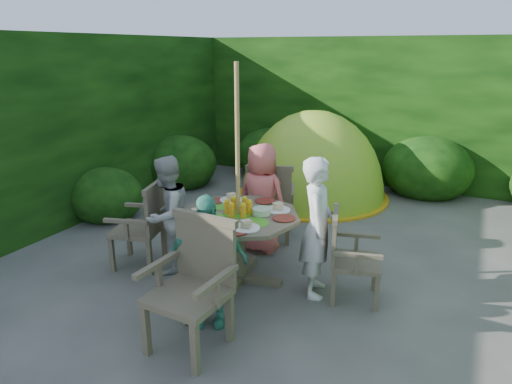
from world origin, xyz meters
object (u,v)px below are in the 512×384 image
at_px(garden_chair_back, 270,201).
at_px(garden_chair_front, 194,282).
at_px(child_left, 167,215).
at_px(child_back, 262,198).
at_px(patio_table, 239,225).
at_px(garden_chair_left, 144,224).
at_px(parasol_pole, 238,179).
at_px(garden_chair_right, 348,255).
at_px(dome_tent, 311,196).
at_px(child_front, 207,261).
at_px(child_right, 318,227).

bearing_deg(garden_chair_back, garden_chair_front, 78.32).
bearing_deg(child_left, garden_chair_back, 149.78).
bearing_deg(child_back, patio_table, 104.91).
bearing_deg(patio_table, garden_chair_left, -172.08).
bearing_deg(parasol_pole, garden_chair_front, -80.60).
xyz_separation_m(patio_table, garden_chair_left, (-1.09, -0.15, -0.13)).
relative_size(garden_chair_back, child_left, 0.76).
distance_m(garden_chair_right, dome_tent, 3.18).
distance_m(patio_table, garden_chair_back, 1.10).
relative_size(garden_chair_right, child_front, 0.71).
height_order(parasol_pole, child_left, parasol_pole).
xyz_separation_m(garden_chair_back, child_right, (0.94, -0.97, 0.17)).
bearing_deg(garden_chair_back, child_back, 74.95).
relative_size(garden_chair_front, child_left, 0.81).
bearing_deg(parasol_pole, child_left, -171.56).
distance_m(patio_table, garden_chair_front, 1.09).
bearing_deg(garden_chair_front, garden_chair_left, 147.00).
distance_m(parasol_pole, garden_chair_right, 1.28).
xyz_separation_m(patio_table, parasol_pole, (-0.00, -0.00, 0.48)).
bearing_deg(patio_table, child_front, -81.87).
height_order(garden_chair_right, garden_chair_left, garden_chair_left).
height_order(child_left, child_back, child_back).
bearing_deg(garden_chair_right, patio_table, 83.32).
bearing_deg(child_front, child_right, 26.31).
bearing_deg(garden_chair_front, parasol_pole, 102.57).
distance_m(garden_chair_right, child_front, 1.37).
height_order(garden_chair_right, child_right, child_right).
xyz_separation_m(garden_chair_front, child_back, (-0.30, 1.87, 0.10)).
bearing_deg(garden_chair_left, garden_chair_back, 126.37).
relative_size(garden_chair_left, child_back, 0.71).
height_order(garden_chair_left, dome_tent, dome_tent).
bearing_deg(parasol_pole, child_back, 98.44).
xyz_separation_m(parasol_pole, garden_chair_front, (0.18, -1.08, -0.55)).
bearing_deg(garden_chair_front, child_left, 138.48).
bearing_deg(child_right, patio_table, 82.12).
distance_m(garden_chair_back, dome_tent, 1.98).
height_order(patio_table, child_front, child_front).
height_order(garden_chair_back, child_left, child_left).
bearing_deg(garden_chair_left, patio_table, 81.65).
relative_size(parasol_pole, child_left, 1.74).
bearing_deg(garden_chair_back, garden_chair_right, 122.87).
relative_size(patio_table, garden_chair_left, 1.57).
height_order(parasol_pole, garden_chair_front, parasol_pole).
bearing_deg(parasol_pole, garden_chair_right, 8.02).
relative_size(garden_chair_back, garden_chair_front, 0.94).
height_order(garden_chair_front, dome_tent, dome_tent).
xyz_separation_m(parasol_pole, child_right, (0.79, 0.12, -0.41)).
relative_size(child_left, dome_tent, 0.45).
bearing_deg(child_right, garden_chair_front, 136.57).
height_order(child_left, dome_tent, dome_tent).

